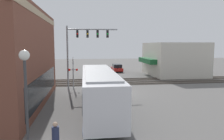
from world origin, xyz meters
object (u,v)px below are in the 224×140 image
city_bus (99,89)px  crossing_signal (73,70)px  pedestrian_near_bus (117,93)px  streetlamp (26,99)px  parked_car_black (91,74)px  pedestrian_by_lamp (56,140)px  parked_car_red (117,68)px

city_bus → crossing_signal: (9.67, 2.47, 0.47)m
pedestrian_near_bus → streetlamp: bearing=151.6°
city_bus → streetlamp: bearing=155.0°
parked_car_black → pedestrian_by_lamp: (-24.36, 2.52, 0.21)m
streetlamp → parked_car_red: (33.53, -9.01, -2.35)m
crossing_signal → pedestrian_near_bus: (-7.32, -4.33, -1.43)m
pedestrian_near_bus → city_bus: bearing=141.7°
parked_car_black → pedestrian_by_lamp: size_ratio=2.65×
parked_car_black → pedestrian_by_lamp: 24.49m
parked_car_red → pedestrian_near_bus: bearing=171.4°
pedestrian_near_bus → pedestrian_by_lamp: (-9.53, 4.38, 0.06)m
crossing_signal → parked_car_red: (16.13, -7.87, -1.60)m
parked_car_red → city_bus: bearing=168.2°
city_bus → pedestrian_near_bus: bearing=-38.3°
parked_car_black → pedestrian_near_bus: bearing=-172.9°
streetlamp → parked_car_red: bearing=-15.0°
streetlamp → parked_car_black: 25.28m
parked_car_red → pedestrian_near_bus: pedestrian_near_bus is taller
city_bus → pedestrian_near_bus: city_bus is taller
pedestrian_near_bus → parked_car_red: bearing=-8.6°
parked_car_black → city_bus: bearing=180.0°
pedestrian_near_bus → parked_car_black: bearing=7.1°
parked_car_red → pedestrian_by_lamp: (-32.98, 7.92, 0.22)m
crossing_signal → streetlamp: 17.46m
crossing_signal → streetlamp: size_ratio=0.74×
parked_car_red → streetlamp: bearing=165.0°
city_bus → parked_car_red: size_ratio=2.56×
streetlamp → pedestrian_near_bus: (10.09, -5.46, -2.18)m
streetlamp → pedestrian_near_bus: bearing=-28.4°
streetlamp → pedestrian_by_lamp: (0.55, -1.08, -2.12)m
crossing_signal → parked_car_red: size_ratio=0.79×
streetlamp → parked_car_black: size_ratio=1.07×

